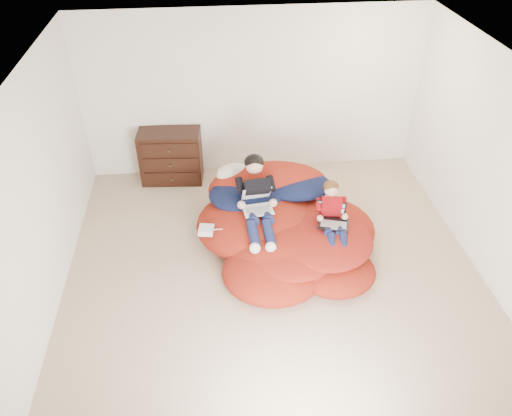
{
  "coord_description": "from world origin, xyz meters",
  "views": [
    {
      "loc": [
        -0.68,
        -4.36,
        4.26
      ],
      "look_at": [
        -0.18,
        0.43,
        0.7
      ],
      "focal_mm": 35.0,
      "sensor_mm": 36.0,
      "label": 1
    }
  ],
  "objects_px": {
    "older_boy": "(257,195)",
    "laptop_white": "(257,203)",
    "beanbag_pile": "(285,229)",
    "laptop_black": "(332,217)",
    "younger_boy": "(333,213)",
    "dresser": "(171,156)"
  },
  "relations": [
    {
      "from": "beanbag_pile",
      "to": "younger_boy",
      "type": "height_order",
      "value": "younger_boy"
    },
    {
      "from": "beanbag_pile",
      "to": "older_boy",
      "type": "distance_m",
      "value": 0.58
    },
    {
      "from": "dresser",
      "to": "younger_boy",
      "type": "relative_size",
      "value": 1.14
    },
    {
      "from": "beanbag_pile",
      "to": "laptop_black",
      "type": "bearing_deg",
      "value": -20.03
    },
    {
      "from": "younger_boy",
      "to": "laptop_white",
      "type": "relative_size",
      "value": 1.94
    },
    {
      "from": "beanbag_pile",
      "to": "laptop_white",
      "type": "xyz_separation_m",
      "value": [
        -0.34,
        0.08,
        0.38
      ]
    },
    {
      "from": "older_boy",
      "to": "dresser",
      "type": "bearing_deg",
      "value": 126.29
    },
    {
      "from": "older_boy",
      "to": "younger_boy",
      "type": "xyz_separation_m",
      "value": [
        0.89,
        -0.36,
        -0.08
      ]
    },
    {
      "from": "younger_boy",
      "to": "laptop_black",
      "type": "bearing_deg",
      "value": -90.0
    },
    {
      "from": "younger_boy",
      "to": "older_boy",
      "type": "bearing_deg",
      "value": 158.19
    },
    {
      "from": "beanbag_pile",
      "to": "younger_boy",
      "type": "relative_size",
      "value": 2.8
    },
    {
      "from": "beanbag_pile",
      "to": "laptop_white",
      "type": "distance_m",
      "value": 0.52
    },
    {
      "from": "laptop_black",
      "to": "laptop_white",
      "type": "bearing_deg",
      "value": 162.58
    },
    {
      "from": "older_boy",
      "to": "laptop_white",
      "type": "xyz_separation_m",
      "value": [
        0.0,
        -0.08,
        -0.05
      ]
    },
    {
      "from": "older_boy",
      "to": "younger_boy",
      "type": "distance_m",
      "value": 0.96
    },
    {
      "from": "dresser",
      "to": "beanbag_pile",
      "type": "bearing_deg",
      "value": -49.07
    },
    {
      "from": "younger_boy",
      "to": "laptop_white",
      "type": "xyz_separation_m",
      "value": [
        -0.89,
        0.28,
        0.03
      ]
    },
    {
      "from": "beanbag_pile",
      "to": "laptop_black",
      "type": "xyz_separation_m",
      "value": [
        0.55,
        -0.2,
        0.3
      ]
    },
    {
      "from": "laptop_white",
      "to": "laptop_black",
      "type": "xyz_separation_m",
      "value": [
        0.89,
        -0.28,
        -0.08
      ]
    },
    {
      "from": "laptop_white",
      "to": "beanbag_pile",
      "type": "bearing_deg",
      "value": -13.07
    },
    {
      "from": "older_boy",
      "to": "laptop_black",
      "type": "distance_m",
      "value": 0.97
    },
    {
      "from": "laptop_black",
      "to": "older_boy",
      "type": "bearing_deg",
      "value": 158.13
    }
  ]
}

